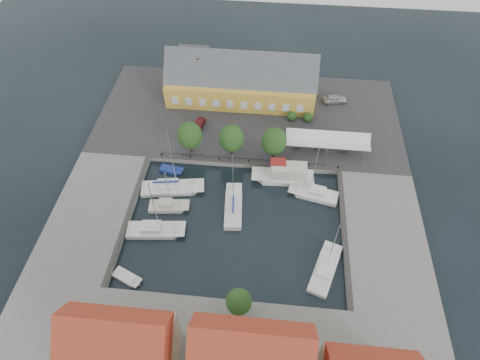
# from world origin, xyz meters

# --- Properties ---
(ground) EXTENTS (140.00, 140.00, 0.00)m
(ground) POSITION_xyz_m (0.00, 0.00, 0.00)
(ground) COLOR black
(ground) RESTS_ON ground
(north_quay) EXTENTS (56.00, 26.00, 1.00)m
(north_quay) POSITION_xyz_m (0.00, 23.00, 0.50)
(north_quay) COLOR #2D2D30
(north_quay) RESTS_ON ground
(west_quay) EXTENTS (12.00, 24.00, 1.00)m
(west_quay) POSITION_xyz_m (-22.00, -2.00, 0.50)
(west_quay) COLOR slate
(west_quay) RESTS_ON ground
(east_quay) EXTENTS (12.00, 24.00, 1.00)m
(east_quay) POSITION_xyz_m (22.00, -2.00, 0.50)
(east_quay) COLOR slate
(east_quay) RESTS_ON ground
(south_bank) EXTENTS (56.00, 14.00, 1.00)m
(south_bank) POSITION_xyz_m (0.00, -21.00, 0.50)
(south_bank) COLOR slate
(south_bank) RESTS_ON ground
(quay_edge_fittings) EXTENTS (56.00, 24.72, 0.40)m
(quay_edge_fittings) POSITION_xyz_m (0.02, 4.75, 1.06)
(quay_edge_fittings) COLOR #383533
(quay_edge_fittings) RESTS_ON north_quay
(warehouse) EXTENTS (28.56, 14.00, 9.55)m
(warehouse) POSITION_xyz_m (-2.60, 28.36, 4.43)
(warehouse) COLOR gold
(warehouse) RESTS_ON north_quay
(tent_canopy) EXTENTS (14.00, 4.00, 2.83)m
(tent_canopy) POSITION_xyz_m (14.00, 14.50, 3.68)
(tent_canopy) COLOR white
(tent_canopy) RESTS_ON north_quay
(quay_trees) EXTENTS (18.20, 4.20, 6.30)m
(quay_trees) POSITION_xyz_m (-2.00, 12.00, 4.88)
(quay_trees) COLOR black
(quay_trees) RESTS_ON north_quay
(car_silver) EXTENTS (4.88, 2.61, 1.58)m
(car_silver) POSITION_xyz_m (16.29, 28.04, 1.79)
(car_silver) COLOR #B4B7BC
(car_silver) RESTS_ON north_quay
(car_red) EXTENTS (1.98, 3.95, 1.24)m
(car_red) POSITION_xyz_m (-8.71, 18.31, 1.62)
(car_red) COLOR #58141A
(car_red) RESTS_ON north_quay
(center_sailboat) EXTENTS (3.23, 8.83, 11.95)m
(center_sailboat) POSITION_xyz_m (-0.56, 1.22, 0.36)
(center_sailboat) COLOR white
(center_sailboat) RESTS_ON ground
(trawler) EXTENTS (10.46, 3.35, 5.00)m
(trawler) POSITION_xyz_m (7.29, 8.19, 1.02)
(trawler) COLOR white
(trawler) RESTS_ON ground
(east_boat_a) EXTENTS (8.27, 4.33, 11.33)m
(east_boat_a) POSITION_xyz_m (12.11, 5.24, 0.26)
(east_boat_a) COLOR white
(east_boat_a) RESTS_ON ground
(east_boat_c) EXTENTS (5.24, 8.82, 10.89)m
(east_boat_c) POSITION_xyz_m (13.21, -8.19, 0.26)
(east_boat_c) COLOR white
(east_boat_c) RESTS_ON ground
(west_boat_a) EXTENTS (10.55, 4.46, 13.35)m
(west_boat_a) POSITION_xyz_m (-11.09, 4.16, 0.27)
(west_boat_a) COLOR white
(west_boat_a) RESTS_ON ground
(west_boat_b) EXTENTS (6.53, 2.79, 8.97)m
(west_boat_b) POSITION_xyz_m (-10.75, 0.46, 0.26)
(west_boat_b) COLOR beige
(west_boat_b) RESTS_ON ground
(west_boat_c) EXTENTS (9.02, 3.65, 11.81)m
(west_boat_c) POSITION_xyz_m (-11.82, -4.08, 0.26)
(west_boat_c) COLOR white
(west_boat_c) RESTS_ON ground
(launch_sw) EXTENTS (4.50, 3.13, 0.98)m
(launch_sw) POSITION_xyz_m (-13.84, -11.92, 0.09)
(launch_sw) COLOR white
(launch_sw) RESTS_ON ground
(launch_nw) EXTENTS (4.17, 2.23, 0.88)m
(launch_nw) POSITION_xyz_m (-11.96, 8.16, 0.09)
(launch_nw) COLOR navy
(launch_nw) RESTS_ON ground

